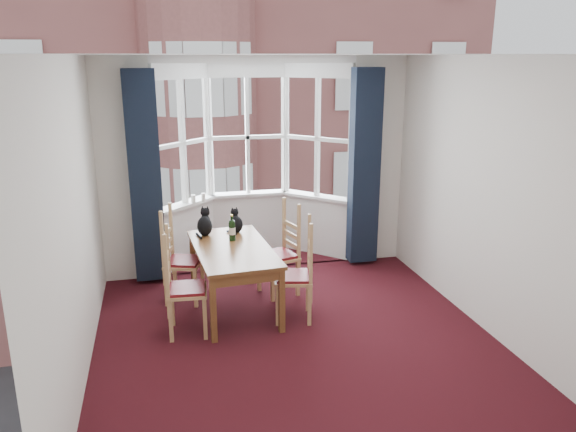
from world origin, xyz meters
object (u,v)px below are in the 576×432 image
object	(u,v)px
chair_right_near	(302,278)
wine_bottle	(232,229)
cat_left	(205,224)
cat_right	(236,223)
candle_tall	(193,199)
candle_short	(203,197)
chair_right_far	(285,255)
chair_left_far	(176,262)
dining_table	(233,254)
chair_left_near	(178,291)

from	to	relation	value
chair_right_near	wine_bottle	distance (m)	1.01
cat_left	wine_bottle	world-z (taller)	cat_left
cat_left	cat_right	distance (m)	0.38
candle_tall	candle_short	size ratio (longest dim) A/B	0.93
chair_right_near	chair_right_far	world-z (taller)	same
cat_left	wine_bottle	bearing A→B (deg)	-43.88
chair_left_far	candle_tall	world-z (taller)	candle_tall
dining_table	candle_short	bearing A→B (deg)	96.18
chair_left_far	wine_bottle	size ratio (longest dim) A/B	3.00
dining_table	chair_right_far	size ratio (longest dim) A/B	1.71
cat_left	candle_tall	bearing A→B (deg)	93.03
chair_left_near	dining_table	bearing A→B (deg)	35.99
cat_left	chair_left_far	bearing A→B (deg)	-159.25
chair_left_far	chair_right_near	world-z (taller)	same
chair_left_near	cat_left	world-z (taller)	cat_left
chair_right_far	chair_left_near	bearing A→B (deg)	-148.93
dining_table	chair_right_far	xyz separation A→B (m)	(0.67, 0.33, -0.19)
wine_bottle	candle_short	bearing A→B (deg)	98.56
cat_right	chair_right_near	bearing A→B (deg)	-59.60
dining_table	wine_bottle	distance (m)	0.33
chair_right_far	wine_bottle	size ratio (longest dim) A/B	3.00
cat_right	chair_right_far	bearing A→B (deg)	-22.54
chair_left_near	chair_left_far	world-z (taller)	same
chair_left_near	cat_left	size ratio (longest dim) A/B	2.67
dining_table	chair_right_near	size ratio (longest dim) A/B	1.71
dining_table	candle_tall	distance (m)	1.63
dining_table	candle_short	xyz separation A→B (m)	(-0.17, 1.61, 0.27)
cat_left	chair_left_near	bearing A→B (deg)	-111.03
chair_right_far	cat_right	bearing A→B (deg)	157.46
chair_left_near	cat_right	xyz separation A→B (m)	(0.76, 1.01, 0.38)
chair_left_near	candle_tall	bearing A→B (deg)	81.06
dining_table	wine_bottle	xyz separation A→B (m)	(0.03, 0.24, 0.22)
dining_table	chair_right_far	bearing A→B (deg)	25.92
chair_right_far	candle_tall	distance (m)	1.66
dining_table	chair_left_near	distance (m)	0.80
candle_tall	candle_short	bearing A→B (deg)	12.28
chair_right_far	dining_table	bearing A→B (deg)	-154.08
chair_right_near	chair_right_far	size ratio (longest dim) A/B	1.00
chair_left_far	candle_short	xyz separation A→B (m)	(0.44, 1.23, 0.46)
candle_tall	candle_short	world-z (taller)	candle_short
dining_table	chair_left_far	size ratio (longest dim) A/B	1.71
chair_right_near	wine_bottle	size ratio (longest dim) A/B	3.00
chair_left_near	candle_short	bearing A→B (deg)	77.51
dining_table	chair_left_near	size ratio (longest dim) A/B	1.71
chair_left_near	chair_left_far	distance (m)	0.84
chair_right_far	wine_bottle	bearing A→B (deg)	-172.71
chair_right_near	candle_tall	world-z (taller)	candle_tall
dining_table	chair_left_far	xyz separation A→B (m)	(-0.62, 0.38, -0.19)
chair_right_near	candle_short	distance (m)	2.25
chair_left_far	cat_left	bearing A→B (deg)	20.75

